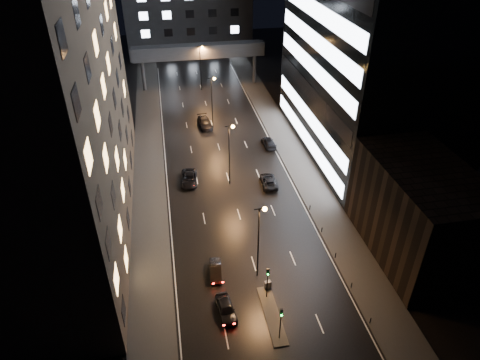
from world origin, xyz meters
The scene contains 23 objects.
ground centered at (0.00, 40.00, 0.00)m, with size 160.00×160.00×0.00m, color black.
sidewalk_left centered at (-12.50, 35.00, 0.07)m, with size 5.00×110.00×0.15m, color #383533.
sidewalk_right centered at (12.50, 35.00, 0.07)m, with size 5.00×110.00×0.15m, color #383533.
building_left centered at (-22.50, 24.00, 20.00)m, with size 15.00×48.00×40.00m, color #2D2319.
building_right_low centered at (20.00, 9.00, 6.00)m, with size 10.00×18.00×12.00m, color black.
building_right_glass centered at (25.00, 36.00, 22.50)m, with size 20.00×36.00×45.00m, color black.
building_far centered at (0.00, 98.00, 12.50)m, with size 34.00×14.00×25.00m, color #333335.
skybridge centered at (0.00, 70.00, 8.34)m, with size 30.00×3.00×10.00m.
median_island centered at (0.30, 2.00, 0.07)m, with size 1.60×8.00×0.15m, color #383533.
traffic_signal_near centered at (0.30, 4.49, 3.09)m, with size 0.28×0.34×4.40m.
traffic_signal_far centered at (0.30, -1.01, 3.09)m, with size 0.28×0.34×4.40m.
bollard_row centered at (10.20, 6.50, 0.45)m, with size 0.12×25.12×0.90m.
streetlight_near centered at (0.16, 8.00, 6.50)m, with size 1.45×0.50×10.15m.
streetlight_mid_a centered at (0.16, 28.00, 6.50)m, with size 1.45×0.50×10.15m.
streetlight_mid_b centered at (0.16, 48.00, 6.50)m, with size 1.45×0.50×10.15m.
streetlight_far centered at (0.16, 68.00, 6.50)m, with size 1.45×0.50×10.15m.
car_away_a centered at (-4.53, 3.22, 0.73)m, with size 1.73×4.30×1.47m, color black.
car_away_b centered at (-4.85, 9.11, 0.64)m, with size 1.37×3.91×1.29m, color black.
car_away_c centered at (-6.23, 29.50, 0.74)m, with size 2.47×5.35×1.49m, color black.
car_away_d centered at (-1.50, 48.64, 0.82)m, with size 2.31×5.68×1.65m, color black.
car_toward_a centered at (5.93, 26.51, 0.69)m, with size 2.30×4.99×1.39m, color black.
car_toward_b centered at (8.93, 38.68, 0.71)m, with size 1.99×4.89×1.42m, color black.
utility_cabinet centered at (0.70, 5.70, 0.69)m, with size 0.72×0.46×1.09m, color #525255.
Camera 1 is at (-8.70, -27.23, 37.75)m, focal length 32.00 mm.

